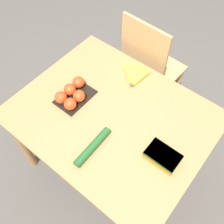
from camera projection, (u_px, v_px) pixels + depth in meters
name	position (u px, v px, depth m)	size (l,w,h in m)	color
ground_plane	(112.00, 164.00, 2.21)	(12.00, 12.00, 0.00)	#4C4742
dining_table	(112.00, 124.00, 1.67)	(1.16, 0.93, 0.76)	#9E7044
chair	(149.00, 69.00, 2.11)	(0.44, 0.42, 1.02)	tan
banana_bunch	(135.00, 76.00, 1.73)	(0.17, 0.18, 0.04)	brown
tomato_pack	(72.00, 94.00, 1.61)	(0.17, 0.24, 0.09)	black
carrot_bag	(163.00, 156.00, 1.39)	(0.18, 0.12, 0.05)	orange
cucumber_near	(93.00, 147.00, 1.43)	(0.05, 0.27, 0.04)	#1E5123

